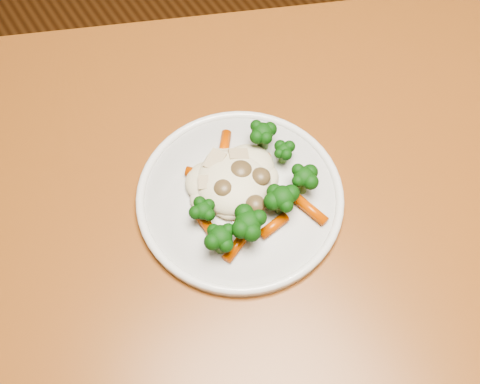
% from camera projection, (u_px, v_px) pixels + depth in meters
% --- Properties ---
extents(dining_table, '(1.30, 1.12, 0.75)m').
position_uv_depth(dining_table, '(311.00, 277.00, 0.77)').
color(dining_table, brown).
rests_on(dining_table, ground).
extents(plate, '(0.24, 0.24, 0.01)m').
position_uv_depth(plate, '(240.00, 198.00, 0.70)').
color(plate, silver).
rests_on(plate, dining_table).
extents(meal, '(0.16, 0.17, 0.04)m').
position_uv_depth(meal, '(246.00, 189.00, 0.67)').
color(meal, beige).
rests_on(meal, plate).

